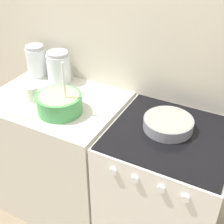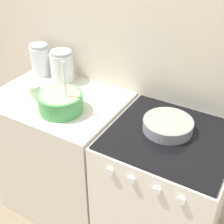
{
  "view_description": "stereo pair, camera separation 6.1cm",
  "coord_description": "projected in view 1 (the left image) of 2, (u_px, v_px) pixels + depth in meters",
  "views": [
    {
      "loc": [
        0.66,
        -0.98,
        1.91
      ],
      "look_at": [
        0.01,
        0.27,
        0.97
      ],
      "focal_mm": 50.0,
      "sensor_mm": 36.0,
      "label": 1
    },
    {
      "loc": [
        0.72,
        -0.95,
        1.91
      ],
      "look_at": [
        0.01,
        0.27,
        0.97
      ],
      "focal_mm": 50.0,
      "sensor_mm": 36.0,
      "label": 2
    }
  ],
  "objects": [
    {
      "name": "wall_back",
      "position": [
        139.0,
        49.0,
        1.83
      ],
      "size": [
        4.61,
        0.05,
        2.4
      ],
      "color": "beige",
      "rests_on": "ground_plane"
    },
    {
      "name": "countertop_cabinet",
      "position": [
        62.0,
        156.0,
        2.16
      ],
      "size": [
        0.8,
        0.61,
        0.92
      ],
      "color": "silver",
      "rests_on": "ground_plane"
    },
    {
      "name": "stove",
      "position": [
        163.0,
        194.0,
        1.87
      ],
      "size": [
        0.65,
        0.62,
        0.92
      ],
      "color": "white",
      "rests_on": "ground_plane"
    },
    {
      "name": "mixing_bowl",
      "position": [
        60.0,
        102.0,
        1.76
      ],
      "size": [
        0.26,
        0.26,
        0.32
      ],
      "color": "#4CA559",
      "rests_on": "countertop_cabinet"
    },
    {
      "name": "baking_pan",
      "position": [
        168.0,
        123.0,
        1.64
      ],
      "size": [
        0.26,
        0.26,
        0.06
      ],
      "color": "gray",
      "rests_on": "stove"
    },
    {
      "name": "storage_jar_left",
      "position": [
        37.0,
        63.0,
        2.12
      ],
      "size": [
        0.13,
        0.13,
        0.22
      ],
      "color": "silver",
      "rests_on": "countertop_cabinet"
    },
    {
      "name": "storage_jar_middle",
      "position": [
        59.0,
        69.0,
        2.05
      ],
      "size": [
        0.15,
        0.15,
        0.21
      ],
      "color": "silver",
      "rests_on": "countertop_cabinet"
    },
    {
      "name": "tin_can",
      "position": [
        32.0,
        94.0,
        1.87
      ],
      "size": [
        0.08,
        0.08,
        0.09
      ],
      "color": "silver",
      "rests_on": "countertop_cabinet"
    },
    {
      "name": "recipe_page",
      "position": [
        32.0,
        107.0,
        1.83
      ],
      "size": [
        0.26,
        0.29,
        0.01
      ],
      "color": "beige",
      "rests_on": "countertop_cabinet"
    }
  ]
}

